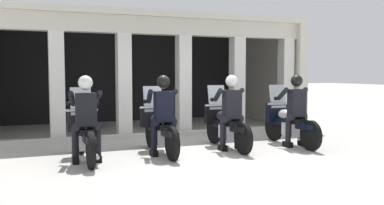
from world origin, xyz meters
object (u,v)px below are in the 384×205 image
object	(u,v)px
police_officer_far_left	(86,111)
motorcycle_center_left	(159,128)
motorcycle_center_right	(225,125)
police_officer_center_left	(163,108)
police_officer_far_right	(296,104)
motorcycle_far_left	(84,133)
police_officer_center_right	(231,106)
motorcycle_far_right	(288,123)

from	to	relation	value
police_officer_far_left	motorcycle_center_left	bearing A→B (deg)	6.80
motorcycle_center_left	motorcycle_center_right	size ratio (longest dim) A/B	1.00
police_officer_center_left	police_officer_far_right	world-z (taller)	same
motorcycle_far_left	police_officer_far_right	size ratio (longest dim) A/B	1.29
motorcycle_far_left	police_officer_center_left	distance (m)	1.57
motorcycle_center_left	motorcycle_center_right	xyz separation A→B (m)	(1.50, 0.01, 0.00)
police_officer_center_right	motorcycle_far_left	bearing A→B (deg)	173.56
police_officer_far_left	motorcycle_far_right	xyz separation A→B (m)	(4.51, 0.25, -0.44)
motorcycle_center_left	motorcycle_far_right	xyz separation A→B (m)	(3.01, -0.16, 0.00)
motorcycle_far_left	motorcycle_far_right	world-z (taller)	same
motorcycle_far_left	motorcycle_center_left	bearing A→B (deg)	-3.66
motorcycle_far_right	police_officer_far_right	bearing A→B (deg)	-98.19
motorcycle_center_left	police_officer_center_left	distance (m)	0.52
police_officer_center_left	motorcycle_center_right	size ratio (longest dim) A/B	0.78
motorcycle_center_left	police_officer_far_left	bearing A→B (deg)	-171.94
police_officer_center_left	motorcycle_far_right	world-z (taller)	police_officer_center_left
police_officer_far_right	police_officer_far_left	bearing A→B (deg)	171.59
police_officer_far_left	motorcycle_far_right	world-z (taller)	police_officer_far_left
motorcycle_far_left	motorcycle_center_right	size ratio (longest dim) A/B	1.00
motorcycle_far_right	police_officer_far_right	xyz separation A→B (m)	(-0.00, -0.28, 0.44)
police_officer_center_left	motorcycle_center_right	xyz separation A→B (m)	(1.50, 0.30, -0.44)
police_officer_far_left	motorcycle_far_right	distance (m)	4.54
motorcycle_far_left	motorcycle_center_left	xyz separation A→B (m)	(1.50, 0.12, 0.00)
motorcycle_center_right	police_officer_center_right	size ratio (longest dim) A/B	1.29
police_officer_far_left	motorcycle_center_left	size ratio (longest dim) A/B	0.78
motorcycle_center_left	police_officer_center_left	bearing A→B (deg)	-97.12
police_officer_center_right	motorcycle_far_right	size ratio (longest dim) A/B	0.78
police_officer_center_right	motorcycle_center_left	bearing A→B (deg)	166.29
motorcycle_center_left	police_officer_far_right	size ratio (longest dim) A/B	1.29
motorcycle_far_left	motorcycle_center_right	world-z (taller)	same
motorcycle_center_right	police_officer_far_right	world-z (taller)	police_officer_far_right
police_officer_far_left	motorcycle_center_left	xyz separation A→B (m)	(1.50, 0.40, -0.44)
police_officer_far_left	motorcycle_center_left	distance (m)	1.62
motorcycle_far_left	police_officer_far_right	bearing A→B (deg)	-12.20
motorcycle_center_right	police_officer_far_left	bearing A→B (deg)	-175.68
motorcycle_far_right	police_officer_far_left	bearing A→B (deg)	175.18
motorcycle_center_right	motorcycle_far_right	distance (m)	1.51
police_officer_far_right	motorcycle_center_right	bearing A→B (deg)	155.28
police_officer_center_left	police_officer_center_right	world-z (taller)	same
motorcycle_center_left	police_officer_center_left	size ratio (longest dim) A/B	1.29
motorcycle_far_left	police_officer_center_left	xyz separation A→B (m)	(1.50, -0.17, 0.44)
police_officer_far_right	police_officer_center_left	bearing A→B (deg)	169.11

